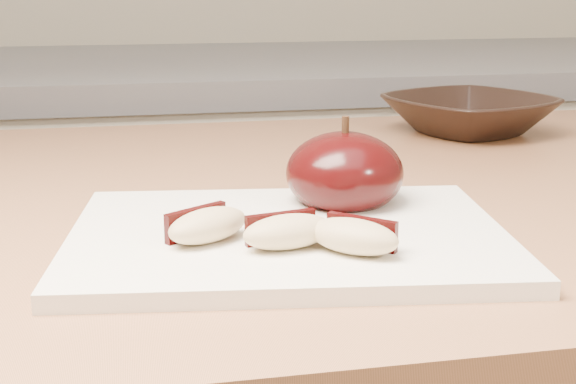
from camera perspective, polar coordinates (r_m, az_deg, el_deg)
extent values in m
cube|color=silver|center=(1.47, -10.51, -10.13)|extent=(2.40, 0.60, 0.90)
cube|color=slate|center=(1.34, -11.47, 8.36)|extent=(2.40, 0.62, 0.04)
cube|color=#AA6F4A|center=(0.66, -10.90, -1.92)|extent=(1.64, 0.64, 0.04)
cube|color=white|center=(0.52, 0.00, -3.23)|extent=(0.31, 0.24, 0.01)
ellipsoid|color=black|center=(0.58, 4.04, 1.35)|extent=(0.09, 0.09, 0.06)
cylinder|color=black|center=(0.57, 4.11, 4.77)|extent=(0.01, 0.01, 0.01)
ellipsoid|color=tan|center=(0.50, -5.71, -2.37)|extent=(0.06, 0.05, 0.02)
cube|color=black|center=(0.51, -6.58, -2.16)|extent=(0.04, 0.03, 0.02)
ellipsoid|color=tan|center=(0.48, 0.01, -2.84)|extent=(0.06, 0.04, 0.02)
cube|color=black|center=(0.49, -0.55, -2.53)|extent=(0.05, 0.01, 0.02)
ellipsoid|color=tan|center=(0.48, 4.65, -3.16)|extent=(0.06, 0.06, 0.02)
cube|color=black|center=(0.49, 5.27, -2.86)|extent=(0.04, 0.03, 0.02)
imported|color=black|center=(0.92, 12.74, 5.39)|extent=(0.22, 0.22, 0.04)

